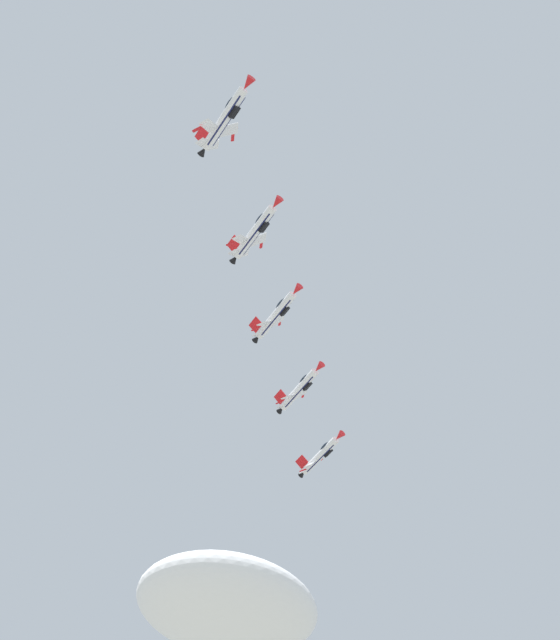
{
  "coord_description": "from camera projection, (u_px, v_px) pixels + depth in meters",
  "views": [
    {
      "loc": [
        -1.56,
        1.23,
        1.8
      ],
      "look_at": [
        29.36,
        76.46,
        124.09
      ],
      "focal_mm": 41.98,
      "sensor_mm": 36.0,
      "label": 1
    }
  ],
  "objects": [
    {
      "name": "fighter_jet_right_wing",
      "position": [
        276.0,
        314.0,
        148.3
      ],
      "size": [
        6.94,
        15.85,
        8.01
      ],
      "rotation": [
        0.0,
        0.91,
        3.36
      ],
      "color": "white"
    },
    {
      "name": "fighter_jet_left_outer",
      "position": [
        300.0,
        389.0,
        159.58
      ],
      "size": [
        7.46,
        15.85,
        7.55
      ],
      "rotation": [
        0.0,
        0.83,
        3.36
      ],
      "color": "white"
    },
    {
      "name": "fighter_jet_lead",
      "position": [
        225.0,
        118.0,
        124.31
      ],
      "size": [
        7.62,
        15.85,
        7.4
      ],
      "rotation": [
        0.0,
        0.81,
        3.36
      ],
      "color": "white"
    },
    {
      "name": "cloud_high_distant",
      "position": [
        228.0,
        606.0,
        317.64
      ],
      "size": [
        79.32,
        58.71,
        29.84
      ],
      "primitive_type": "ellipsoid",
      "color": "white"
    },
    {
      "name": "fighter_jet_right_outer",
      "position": [
        321.0,
        455.0,
        168.29
      ],
      "size": [
        6.92,
        15.85,
        8.03
      ],
      "rotation": [
        0.0,
        0.91,
        3.36
      ],
      "color": "white"
    },
    {
      "name": "fighter_jet_left_wing",
      "position": [
        255.0,
        231.0,
        137.32
      ],
      "size": [
        7.66,
        15.85,
        7.35
      ],
      "rotation": [
        0.0,
        0.8,
        3.36
      ],
      "color": "white"
    }
  ]
}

